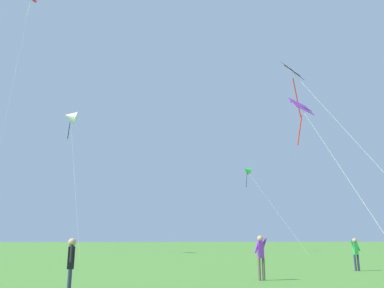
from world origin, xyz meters
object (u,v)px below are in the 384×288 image
Objects in this scene: kite_white_distant at (71,117)px; person_in_blue_jacket at (261,253)px; person_child_small at (356,251)px; kite_green_small at (247,170)px; kite_red_high at (28,12)px; kite_black_large at (297,81)px; kite_purple_streamer at (302,114)px; person_with_spool at (71,262)px.

kite_white_distant is 34.40m from person_in_blue_jacket.
person_child_small is at bearing -53.00° from kite_white_distant.
kite_green_small is at bearing 74.12° from person_in_blue_jacket.
person_child_small is at bearing -44.14° from kite_red_high.
kite_black_large is 0.98× the size of kite_green_small.
kite_red_high is 32.90m from kite_green_small.
kite_red_high is at bearing 123.71° from person_in_blue_jacket.
person_child_small is at bearing 26.03° from kite_purple_streamer.
kite_green_small is at bearing 11.17° from kite_red_high.
person_child_small is at bearing 30.68° from person_in_blue_jacket.
kite_white_distant is at bearing -169.49° from kite_green_small.
kite_white_distant is at bearing 127.00° from person_child_small.
kite_white_distant is at bearing 100.64° from person_with_spool.
person_with_spool is (6.12, -32.60, -14.28)m from kite_white_distant.
person_with_spool is at bearing -149.11° from person_child_small.
kite_black_large is at bearing -170.85° from person_child_small.
kite_white_distant is 34.39m from person_child_small.
kite_black_large is 15.17m from person_with_spool.
kite_black_large is 30.08m from kite_green_small.
kite_red_high is (-21.67, 24.07, 17.67)m from kite_black_large.
person_child_small is at bearing -96.19° from kite_green_small.
kite_green_small is at bearing 10.51° from kite_white_distant.
person_in_blue_jacket reaches higher than person_child_small.
kite_green_small is (5.84, 29.50, 0.46)m from kite_black_large.
kite_red_high is 19.16× the size of person_child_small.
person_with_spool is (-9.72, -6.14, -6.65)m from kite_purple_streamer.
kite_green_small is 31.25m from kite_purple_streamer.
kite_red_high is 2.71× the size of kite_green_small.
kite_red_high is at bearing 132.00° from kite_black_large.
kite_purple_streamer reaches higher than person_child_small.
kite_green_small is at bearing 78.80° from kite_black_large.
kite_black_large reaches higher than person_in_blue_jacket.
person_in_blue_jacket reaches higher than person_with_spool.
kite_black_large reaches higher than kite_purple_streamer.
kite_red_high is 42.15m from person_in_blue_jacket.
kite_black_large is 6.57× the size of person_in_blue_jacket.
kite_red_high reaches higher than person_in_blue_jacket.
kite_black_large is at bearing -101.20° from kite_green_small.
person_with_spool is at bearing -147.71° from kite_purple_streamer.
kite_purple_streamer is at bearing -106.03° from kite_black_large.
kite_green_small is 7.08× the size of person_child_small.
kite_purple_streamer is 31.76m from kite_white_distant.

